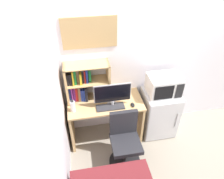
# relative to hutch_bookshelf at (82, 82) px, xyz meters

# --- Properties ---
(wall_back) EXTENTS (6.40, 0.04, 2.60)m
(wall_back) POSITION_rel_hutch_bookshelf_xyz_m (1.70, 0.14, 0.22)
(wall_back) COLOR silver
(wall_back) RESTS_ON ground_plane
(wall_left) EXTENTS (0.04, 4.40, 2.60)m
(wall_left) POSITION_rel_hutch_bookshelf_xyz_m (-0.32, -1.48, 0.22)
(wall_left) COLOR silver
(wall_left) RESTS_ON ground_plane
(desk) EXTENTS (1.15, 0.56, 0.77)m
(desk) POSITION_rel_hutch_bookshelf_xyz_m (0.32, -0.16, -0.56)
(desk) COLOR tan
(desk) RESTS_ON ground_plane
(hutch_bookshelf) EXTENTS (0.65, 0.28, 0.61)m
(hutch_bookshelf) POSITION_rel_hutch_bookshelf_xyz_m (0.00, 0.00, 0.00)
(hutch_bookshelf) COLOR tan
(hutch_bookshelf) RESTS_ON desk
(monitor) EXTENTS (0.54, 0.18, 0.38)m
(monitor) POSITION_rel_hutch_bookshelf_xyz_m (0.41, -0.25, -0.10)
(monitor) COLOR #B7B7BC
(monitor) RESTS_ON desk
(keyboard) EXTENTS (0.42, 0.15, 0.02)m
(keyboard) POSITION_rel_hutch_bookshelf_xyz_m (0.37, -0.29, -0.30)
(keyboard) COLOR #333338
(keyboard) RESTS_ON desk
(computer_mouse) EXTENTS (0.06, 0.10, 0.03)m
(computer_mouse) POSITION_rel_hutch_bookshelf_xyz_m (0.71, -0.31, -0.29)
(computer_mouse) COLOR black
(computer_mouse) RESTS_ON desk
(water_bottle) EXTENTS (0.07, 0.07, 0.20)m
(water_bottle) POSITION_rel_hutch_bookshelf_xyz_m (-0.17, -0.27, -0.22)
(water_bottle) COLOR silver
(water_bottle) RESTS_ON desk
(mini_fridge) EXTENTS (0.56, 0.52, 0.83)m
(mini_fridge) POSITION_rel_hutch_bookshelf_xyz_m (1.23, -0.17, -0.67)
(mini_fridge) COLOR silver
(mini_fridge) RESTS_ON ground_plane
(microwave) EXTENTS (0.48, 0.38, 0.31)m
(microwave) POSITION_rel_hutch_bookshelf_xyz_m (1.23, -0.16, -0.10)
(microwave) COLOR silver
(microwave) RESTS_ON mini_fridge
(desk_chair) EXTENTS (0.48, 0.48, 0.89)m
(desk_chair) POSITION_rel_hutch_bookshelf_xyz_m (0.52, -0.67, -0.69)
(desk_chair) COLOR black
(desk_chair) RESTS_ON ground_plane
(wall_corkboard) EXTENTS (0.74, 0.02, 0.43)m
(wall_corkboard) POSITION_rel_hutch_bookshelf_xyz_m (0.17, 0.11, 0.70)
(wall_corkboard) COLOR tan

